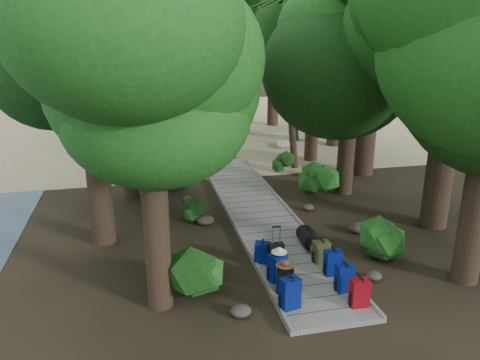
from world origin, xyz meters
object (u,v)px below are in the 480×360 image
object	(u,v)px
backpack_left_c	(277,265)
sun_lounger	(284,141)
duffel_right_khaki	(317,247)
duffel_right_black	(309,238)
kayak	(133,152)
backpack_left_b	(285,279)
backpack_right_d	(321,251)
suitcase_on_boardwalk	(276,255)
backpack_right_c	(333,261)
backpack_right_a	(360,291)
backpack_right_b	(344,277)
backpack_left_d	(263,251)
lone_suitcase_on_sand	(230,152)
backpack_left_a	(290,292)

from	to	relation	value
backpack_left_c	sun_lounger	bearing A→B (deg)	47.30
duffel_right_khaki	duffel_right_black	world-z (taller)	duffel_right_black
kayak	sun_lounger	distance (m)	7.31
backpack_left_b	backpack_right_d	distance (m)	1.72
backpack_left_c	suitcase_on_boardwalk	bearing A→B (deg)	50.87
backpack_right_d	backpack_left_c	bearing A→B (deg)	-158.96
backpack_right_c	backpack_right_a	bearing A→B (deg)	-89.56
suitcase_on_boardwalk	kayak	size ratio (longest dim) A/B	0.19
backpack_right_b	duffel_right_black	xyz separation A→B (m)	(0.04, 2.26, -0.11)
backpack_left_d	duffel_right_black	xyz separation A→B (m)	(1.43, 0.60, -0.06)
backpack_right_b	suitcase_on_boardwalk	distance (m)	1.80
backpack_right_d	suitcase_on_boardwalk	size ratio (longest dim) A/B	1.03
backpack_left_c	suitcase_on_boardwalk	xyz separation A→B (m)	(0.17, 0.66, -0.07)
backpack_left_d	kayak	bearing A→B (deg)	127.29
suitcase_on_boardwalk	lone_suitcase_on_sand	world-z (taller)	suitcase_on_boardwalk
backpack_right_b	backpack_right_c	bearing A→B (deg)	84.56
backpack_right_a	backpack_right_d	distance (m)	1.97
backpack_right_a	backpack_left_d	bearing A→B (deg)	125.37
backpack_left_b	lone_suitcase_on_sand	world-z (taller)	backpack_left_b
backpack_left_a	backpack_left_c	size ratio (longest dim) A/B	1.02
sun_lounger	suitcase_on_boardwalk	bearing A→B (deg)	-92.33
backpack_left_c	backpack_right_b	bearing A→B (deg)	-54.43
backpack_right_b	suitcase_on_boardwalk	xyz separation A→B (m)	(-1.13, 1.41, -0.05)
backpack_left_b	backpack_right_c	size ratio (longest dim) A/B	0.98
sun_lounger	backpack_left_d	bearing A→B (deg)	-93.84
backpack_right_d	duffel_right_black	xyz separation A→B (m)	(0.03, 0.91, -0.07)
backpack_left_a	backpack_left_c	distance (m)	1.13
backpack_left_a	suitcase_on_boardwalk	xyz separation A→B (m)	(0.24, 1.78, -0.08)
sun_lounger	backpack_left_c	bearing A→B (deg)	-92.13
lone_suitcase_on_sand	backpack_left_b	bearing A→B (deg)	-112.84
backpack_right_d	lone_suitcase_on_sand	bearing A→B (deg)	87.40
kayak	backpack_right_b	bearing A→B (deg)	-91.08
backpack_left_a	backpack_right_c	distance (m)	1.79
duffel_right_black	lone_suitcase_on_sand	distance (m)	9.39
backpack_left_c	backpack_right_b	distance (m)	1.50
sun_lounger	duffel_right_khaki	bearing A→B (deg)	-87.36
backpack_right_a	backpack_right_d	xyz separation A→B (m)	(-0.04, 1.97, -0.04)
backpack_left_c	backpack_right_a	xyz separation A→B (m)	(1.35, -1.37, -0.03)
sun_lounger	backpack_right_d	bearing A→B (deg)	-87.19
backpack_left_d	backpack_right_d	bearing A→B (deg)	10.10
backpack_left_b	duffel_right_khaki	world-z (taller)	backpack_left_b
backpack_left_d	sun_lounger	size ratio (longest dim) A/B	0.32
backpack_left_b	backpack_right_c	world-z (taller)	backpack_right_c
backpack_left_b	backpack_right_b	distance (m)	1.29
backpack_right_b	duffel_right_black	distance (m)	2.26
duffel_right_khaki	sun_lounger	xyz separation A→B (m)	(2.78, 11.49, 0.00)
backpack_right_a	backpack_left_a	bearing A→B (deg)	173.46
sun_lounger	duffel_right_black	bearing A→B (deg)	-88.11
backpack_left_b	suitcase_on_boardwalk	distance (m)	1.21
backpack_left_c	suitcase_on_boardwalk	world-z (taller)	backpack_left_c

